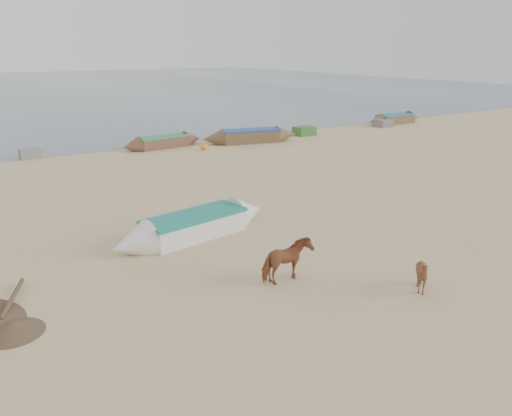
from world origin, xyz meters
The scene contains 6 objects.
ground centered at (0.00, 0.00, 0.00)m, with size 140.00×140.00×0.00m, color tan.
cow_adult centered at (-1.30, 0.33, 0.64)m, with size 0.69×1.51×1.28m, color brown.
calf_front centered at (1.45, -2.18, 0.50)m, with size 0.81×0.91×1.00m, color #59321C.
near_canoe centered at (-1.93, 5.03, 0.42)m, with size 6.36×1.39×0.83m, color white, non-canonical shape.
waterline_canoes centered at (-1.58, 20.11, 0.42)m, with size 58.98×3.89×0.95m.
beach_clutter centered at (5.14, 20.13, 0.30)m, with size 46.10×4.51×0.64m.
Camera 1 is at (-9.05, -10.18, 6.43)m, focal length 35.00 mm.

